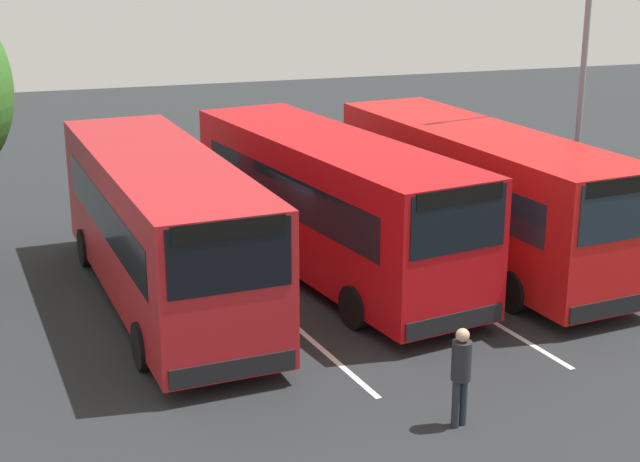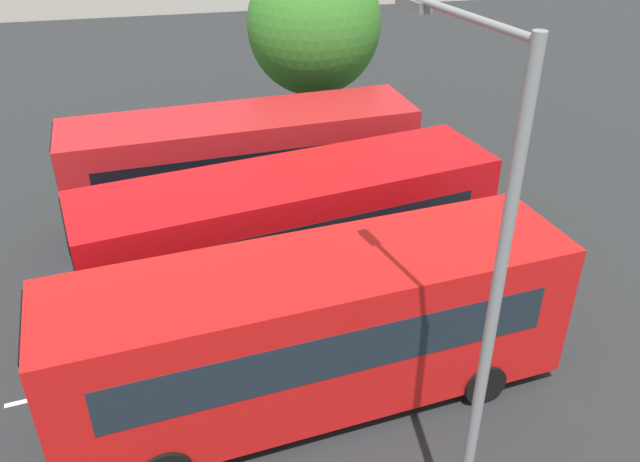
% 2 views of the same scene
% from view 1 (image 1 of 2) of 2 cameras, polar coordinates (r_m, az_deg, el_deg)
% --- Properties ---
extents(ground_plane, '(61.90, 61.90, 0.00)m').
position_cam_1_polar(ground_plane, '(22.11, 0.70, -2.92)').
color(ground_plane, '#232628').
extents(bus_far_left, '(9.94, 3.28, 3.21)m').
position_cam_1_polar(bus_far_left, '(20.48, -9.39, 0.36)').
color(bus_far_left, '#AD191E').
rests_on(bus_far_left, ground).
extents(bus_center_left, '(10.05, 4.27, 3.21)m').
position_cam_1_polar(bus_center_left, '(22.00, 0.65, 1.78)').
color(bus_center_left, '#B70C11').
rests_on(bus_center_left, ground).
extents(bus_center_right, '(10.00, 3.67, 3.21)m').
position_cam_1_polar(bus_center_right, '(23.20, 9.50, 2.35)').
color(bus_center_right, red).
rests_on(bus_center_right, ground).
extents(pedestrian, '(0.40, 0.40, 1.70)m').
position_cam_1_polar(pedestrian, '(15.55, 8.40, -8.15)').
color(pedestrian, '#232833').
rests_on(pedestrian, ground).
extents(street_lamp, '(0.78, 2.58, 8.12)m').
position_cam_1_polar(street_lamp, '(25.61, 15.09, 10.04)').
color(street_lamp, gray).
rests_on(street_lamp, ground).
extents(lane_stripe_outer_left, '(11.75, 1.76, 0.01)m').
position_cam_1_polar(lane_stripe_outer_left, '(21.62, -4.10, -3.43)').
color(lane_stripe_outer_left, silver).
rests_on(lane_stripe_outer_left, ground).
extents(lane_stripe_inner_left, '(11.75, 1.76, 0.01)m').
position_cam_1_polar(lane_stripe_inner_left, '(22.75, 5.27, -2.40)').
color(lane_stripe_inner_left, silver).
rests_on(lane_stripe_inner_left, ground).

